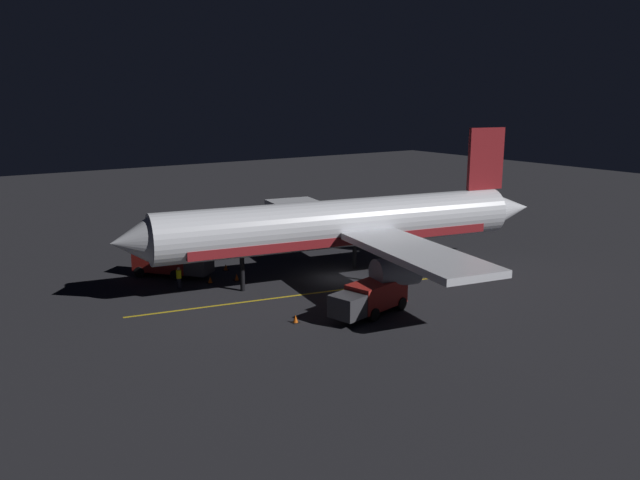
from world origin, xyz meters
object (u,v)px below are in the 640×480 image
traffic_cone_far (295,319)px  catering_truck (371,298)px  traffic_cone_under_wing (237,277)px  baggage_truck (170,262)px  traffic_cone_near_left (226,267)px  traffic_cone_near_right (210,280)px  ground_crew_worker (179,278)px  airliner (347,225)px

traffic_cone_far → catering_truck: bearing=-106.2°
traffic_cone_far → traffic_cone_under_wing: bearing=-7.1°
catering_truck → traffic_cone_under_wing: (12.62, 3.78, -0.94)m
catering_truck → traffic_cone_far: bearing=73.8°
baggage_truck → traffic_cone_near_left: size_ratio=11.59×
traffic_cone_near_left → traffic_cone_far: same height
traffic_cone_near_left → traffic_cone_near_right: bearing=135.3°
baggage_truck → catering_truck: (-16.85, -7.74, -0.06)m
traffic_cone_near_right → traffic_cone_far: 11.69m
traffic_cone_under_wing → traffic_cone_far: bearing=172.9°
baggage_truck → catering_truck: bearing=-155.3°
traffic_cone_near_right → traffic_cone_far: bearing=-176.5°
catering_truck → traffic_cone_far: size_ratio=11.98×
traffic_cone_near_right → ground_crew_worker: bearing=91.5°
traffic_cone_under_wing → airliner: bearing=-119.2°
baggage_truck → ground_crew_worker: 3.85m
catering_truck → ground_crew_worker: (13.10, 8.53, -0.30)m
traffic_cone_near_left → traffic_cone_near_right: (-2.78, 2.76, 0.00)m
airliner → catering_truck: bearing=153.6°
traffic_cone_under_wing → traffic_cone_near_right: bearing=75.3°
airliner → catering_truck: size_ratio=5.64×
ground_crew_worker → traffic_cone_near_right: 2.72m
ground_crew_worker → traffic_cone_under_wing: ground_crew_worker is taller
airliner → traffic_cone_under_wing: 9.93m
baggage_truck → traffic_cone_near_right: size_ratio=11.59×
traffic_cone_near_right → traffic_cone_far: same height
ground_crew_worker → traffic_cone_far: ground_crew_worker is taller
traffic_cone_far → baggage_truck: bearing=9.5°
ground_crew_worker → traffic_cone_under_wing: (-0.48, -4.74, -0.64)m
traffic_cone_near_left → ground_crew_worker: bearing=117.8°
traffic_cone_near_right → catering_truck: bearing=-155.9°
traffic_cone_near_left → traffic_cone_near_right: size_ratio=1.00×
catering_truck → ground_crew_worker: 15.63m
traffic_cone_near_right → traffic_cone_under_wing: 2.17m
catering_truck → traffic_cone_near_right: catering_truck is taller
traffic_cone_near_left → traffic_cone_near_right: same height
ground_crew_worker → traffic_cone_near_left: size_ratio=3.16×
traffic_cone_under_wing → traffic_cone_far: (-11.12, 1.38, 0.00)m
traffic_cone_under_wing → catering_truck: bearing=-163.3°
baggage_truck → traffic_cone_under_wing: size_ratio=11.59×
traffic_cone_near_right → airliner: bearing=-116.4°
airliner → catering_truck: (-8.23, 4.09, -3.24)m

